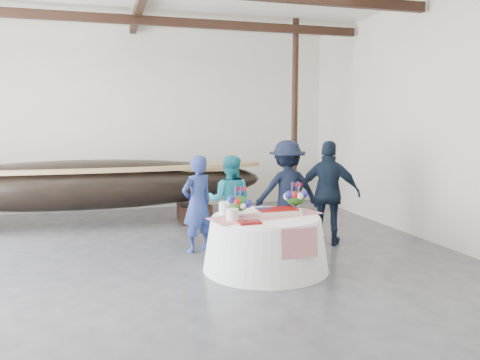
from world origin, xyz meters
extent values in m
cube|color=#3D3D42|center=(0.00, 0.00, 0.00)|extent=(10.00, 12.00, 0.01)
cube|color=silver|center=(0.00, 6.00, 2.25)|extent=(10.00, 0.02, 4.50)
cube|color=black|center=(0.00, 4.00, 4.25)|extent=(9.80, 0.12, 0.18)
cylinder|color=black|center=(3.50, 4.09, 2.25)|extent=(0.14, 0.14, 4.50)
cube|color=black|center=(1.13, 4.09, 0.19)|extent=(0.66, 0.85, 0.38)
ellipsoid|color=black|center=(-1.14, 4.09, 0.90)|extent=(7.57, 1.51, 1.04)
cube|color=#9E7A4C|center=(-1.14, 4.09, 1.18)|extent=(6.05, 0.99, 0.06)
cone|color=white|center=(1.55, 0.45, 0.39)|extent=(1.88, 1.88, 0.78)
cylinder|color=white|center=(1.55, 0.45, 0.79)|extent=(1.60, 1.60, 0.04)
cube|color=red|center=(1.55, 0.45, 0.81)|extent=(1.82, 0.93, 0.01)
cube|color=white|center=(1.76, 0.54, 0.84)|extent=(0.60, 0.40, 0.07)
cylinder|color=white|center=(0.99, 0.30, 0.89)|extent=(0.18, 0.18, 0.17)
cylinder|color=white|center=(1.00, 0.77, 0.90)|extent=(0.18, 0.18, 0.19)
cube|color=maroon|center=(1.16, 0.03, 0.82)|extent=(0.30, 0.24, 0.03)
cone|color=silver|center=(2.06, 0.33, 0.87)|extent=(0.09, 0.09, 0.12)
imported|color=navy|center=(0.74, 1.67, 0.82)|extent=(0.71, 0.62, 1.64)
imported|color=teal|center=(1.37, 1.89, 0.81)|extent=(0.96, 0.87, 1.62)
imported|color=black|center=(2.49, 1.97, 0.93)|extent=(1.26, 0.79, 1.86)
imported|color=black|center=(3.09, 1.46, 0.94)|extent=(1.16, 1.01, 1.87)
camera|label=1|loc=(-0.70, -6.02, 2.21)|focal=35.00mm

